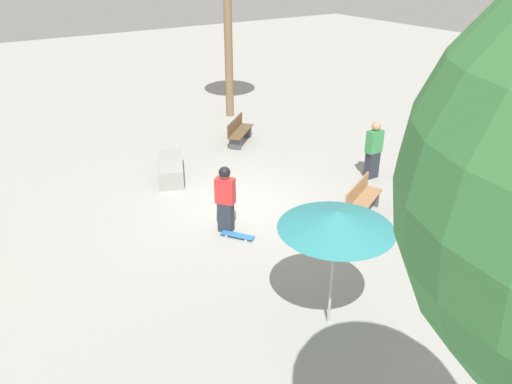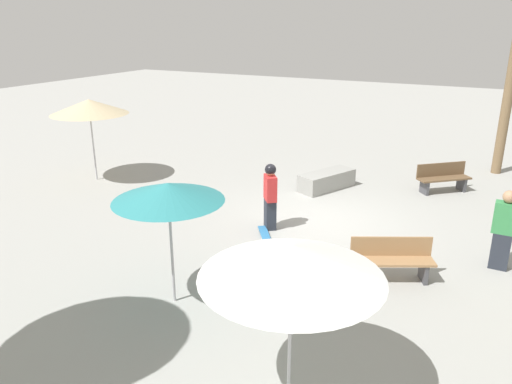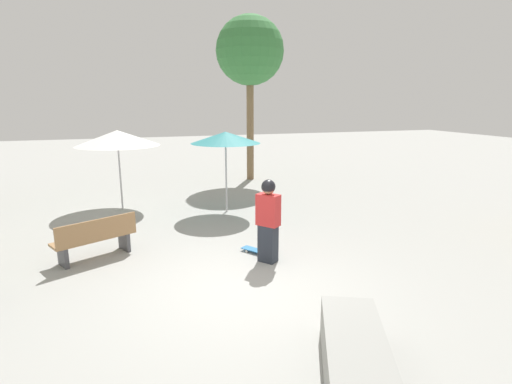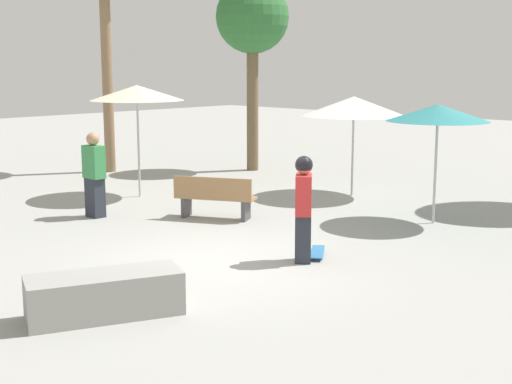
{
  "view_description": "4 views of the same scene",
  "coord_description": "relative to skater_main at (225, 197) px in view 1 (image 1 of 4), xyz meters",
  "views": [
    {
      "loc": [
        -9.9,
        5.94,
        6.09
      ],
      "look_at": [
        -1.49,
        0.39,
        1.11
      ],
      "focal_mm": 35.0,
      "sensor_mm": 36.0,
      "label": 1
    },
    {
      "loc": [
        -11.16,
        -4.01,
        4.89
      ],
      "look_at": [
        -1.18,
        1.14,
        0.98
      ],
      "focal_mm": 35.0,
      "sensor_mm": 36.0,
      "label": 2
    },
    {
      "loc": [
        6.02,
        -1.62,
        3.1
      ],
      "look_at": [
        -1.41,
        0.78,
        1.31
      ],
      "focal_mm": 28.0,
      "sensor_mm": 36.0,
      "label": 3
    },
    {
      "loc": [
        7.32,
        7.65,
        3.02
      ],
      "look_at": [
        -0.36,
        0.43,
        1.11
      ],
      "focal_mm": 50.0,
      "sensor_mm": 36.0,
      "label": 4
    }
  ],
  "objects": [
    {
      "name": "skateboard",
      "position": [
        -0.43,
        -0.05,
        -0.83
      ],
      "size": [
        0.77,
        0.62,
        0.07
      ],
      "rotation": [
        0.0,
        0.0,
        3.75
      ],
      "color": "teal",
      "rests_on": "ground_plane"
    },
    {
      "name": "skater_main",
      "position": [
        0.0,
        0.0,
        0.0
      ],
      "size": [
        0.49,
        0.46,
        1.65
      ],
      "rotation": [
        0.0,
        0.0,
        3.81
      ],
      "color": "#282D38",
      "rests_on": "ground_plane"
    },
    {
      "name": "bench_near",
      "position": [
        4.85,
        -3.35,
        -0.46
      ],
      "size": [
        1.39,
        1.49,
        0.85
      ],
      "rotation": [
        0.0,
        0.0,
        2.29
      ],
      "color": "#47474C",
      "rests_on": "ground_plane"
    },
    {
      "name": "ground_plane",
      "position": [
        0.94,
        -0.88,
        -0.89
      ],
      "size": [
        60.0,
        60.0,
        0.0
      ],
      "primitive_type": "plane",
      "color": "#9E9E99"
    },
    {
      "name": "concrete_ledge",
      "position": [
        3.52,
        -0.21,
        -0.62
      ],
      "size": [
        1.96,
        1.38,
        0.53
      ],
      "rotation": [
        0.0,
        0.0,
        2.71
      ],
      "color": "gray",
      "rests_on": "ground_plane"
    },
    {
      "name": "bystander_watching",
      "position": [
        0.32,
        -5.1,
        -0.04
      ],
      "size": [
        0.26,
        0.47,
        1.69
      ],
      "rotation": [
        0.0,
        0.0,
        4.7
      ],
      "color": "#282D38",
      "rests_on": "ground_plane"
    },
    {
      "name": "bench_far",
      "position": [
        -1.19,
        -3.23,
        -0.46
      ],
      "size": [
        1.11,
        1.63,
        0.85
      ],
      "rotation": [
        0.0,
        0.0,
        2.04
      ],
      "color": "#47474C",
      "rests_on": "ground_plane"
    },
    {
      "name": "shade_umbrella_teal",
      "position": [
        -3.81,
        0.1,
        1.22
      ],
      "size": [
        1.93,
        1.93,
        2.27
      ],
      "color": "#B7B7BC",
      "rests_on": "ground_plane"
    },
    {
      "name": "shade_umbrella_cream",
      "position": [
        -1.67,
        -6.24,
        1.48
      ],
      "size": [
        2.12,
        2.12,
        2.55
      ],
      "color": "#B7B7BC",
      "rests_on": "ground_plane"
    }
  ]
}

